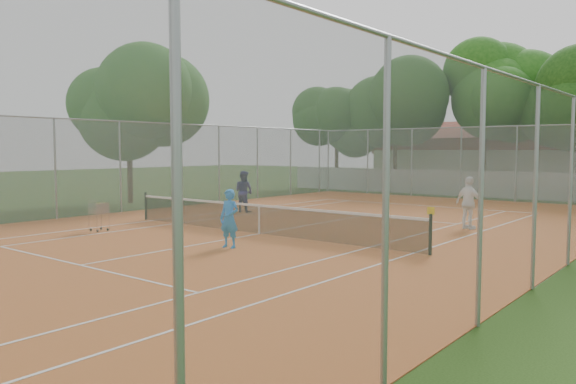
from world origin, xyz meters
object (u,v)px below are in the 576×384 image
Objects in this scene: player_near at (229,218)px; ball_hopper at (99,216)px; player_far_right at (469,203)px; tennis_net at (259,219)px; player_far_left at (244,192)px; clubhouse at (496,157)px.

ball_hopper is (-5.64, -0.48, -0.29)m from player_near.
tennis_net is at bearing 66.11° from player_far_right.
player_near is 8.72m from player_far_right.
player_far_right is (9.65, 1.04, -0.00)m from player_far_left.
ball_hopper is (-2.58, -31.94, -1.65)m from clubhouse.
player_far_right is 12.61m from ball_hopper.
ball_hopper is at bearing -147.28° from tennis_net.
player_near is 0.91× the size of player_far_right.
player_near is at bearing 128.46° from player_far_left.
player_far_left is (-4.74, 4.33, 0.42)m from tennis_net.
player_near reaches higher than tennis_net.
clubhouse reaches higher than player_far_left.
clubhouse is 9.98× the size of player_near.
player_far_right is at bearing 48.73° from ball_hopper.
player_far_right reaches higher than tennis_net.
player_near is at bearing -66.53° from tennis_net.
player_near is 5.67m from ball_hopper.
tennis_net is 2.70m from player_near.
player_far_left is 1.72× the size of ball_hopper.
clubhouse reaches higher than player_near.
clubhouse is 9.05× the size of player_far_right.
player_far_left reaches higher than player_near.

